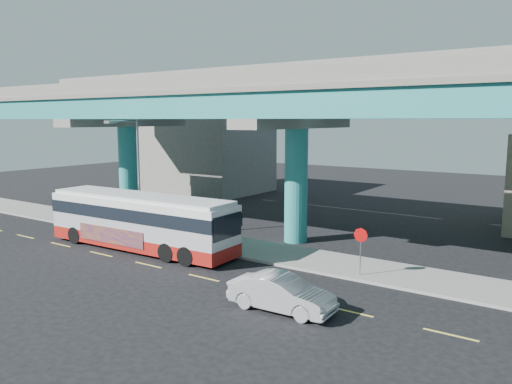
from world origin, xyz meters
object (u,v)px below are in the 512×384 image
Objects in this scene: parked_car at (98,213)px; stop_sign at (361,241)px; sedan at (281,293)px; street_lamp at (132,161)px; transit_bus at (140,220)px.

stop_sign is (22.34, -1.46, 1.15)m from parked_car.
stop_sign reaches higher than sedan.
sedan reaches higher than parked_car.
street_lamp is at bearing 68.51° from sedan.
street_lamp reaches higher than stop_sign.
transit_bus is 13.00m from sedan.
stop_sign is at bearing -112.00° from parked_car.
sedan is 1.90× the size of stop_sign.
street_lamp is at bearing 144.50° from transit_bus.
parked_car is at bearing 161.42° from street_lamp.
street_lamp is (6.58, -2.21, 4.54)m from parked_car.
sedan is 0.58× the size of street_lamp.
street_lamp reaches higher than sedan.
stop_sign is (13.40, 2.32, 0.03)m from transit_bus.
parked_car is 8.29m from street_lamp.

